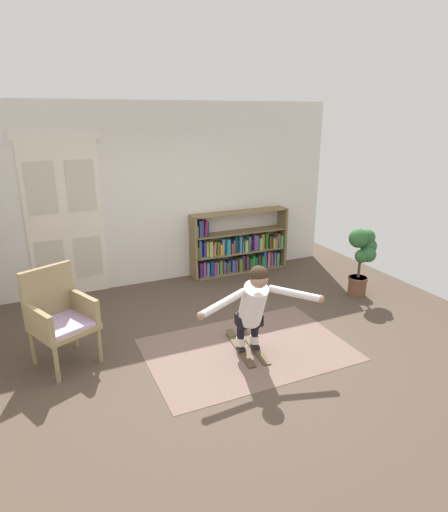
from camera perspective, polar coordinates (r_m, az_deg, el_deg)
ground_plane at (r=5.36m, az=0.97°, el=-12.11°), size 7.20×7.20×0.00m
back_wall at (r=7.17m, az=-7.95°, el=8.02°), size 6.00×0.10×2.90m
double_door at (r=6.89m, az=-20.23°, el=4.77°), size 1.22×0.05×2.45m
rug at (r=5.34m, az=3.11°, el=-12.15°), size 2.39×1.60×0.01m
bookshelf at (r=7.65m, az=1.66°, el=0.99°), size 1.78×0.30×1.09m
wicker_chair at (r=5.19m, az=-20.90°, el=-7.21°), size 0.79×0.79×1.10m
potted_plant at (r=6.91m, az=17.77°, el=0.08°), size 0.45×0.38×1.07m
skis_pair at (r=5.36m, az=2.99°, el=-11.82°), size 0.36×0.86×0.07m
person_skier at (r=4.90m, az=3.92°, el=-6.23°), size 1.46×0.67×1.09m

